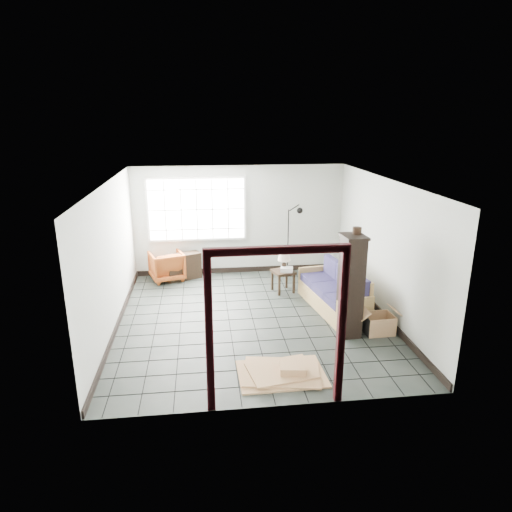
{
  "coord_description": "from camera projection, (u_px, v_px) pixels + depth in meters",
  "views": [
    {
      "loc": [
        -0.89,
        -7.88,
        3.69
      ],
      "look_at": [
        0.1,
        0.3,
        1.15
      ],
      "focal_mm": 32.0,
      "sensor_mm": 36.0,
      "label": 1
    }
  ],
  "objects": [
    {
      "name": "table_lamp",
      "position": [
        284.0,
        257.0,
        9.83
      ],
      "size": [
        0.31,
        0.31,
        0.43
      ],
      "rotation": [
        0.0,
        0.0,
        -0.1
      ],
      "color": "black",
      "rests_on": "side_table"
    },
    {
      "name": "open_box",
      "position": [
        378.0,
        324.0,
        8.07
      ],
      "size": [
        0.83,
        0.43,
        0.46
      ],
      "rotation": [
        0.0,
        0.0,
        0.05
      ],
      "color": "#A87051",
      "rests_on": "ground"
    },
    {
      "name": "cardboard_pile",
      "position": [
        283.0,
        372.0,
        6.77
      ],
      "size": [
        1.3,
        1.01,
        0.19
      ],
      "rotation": [
        0.0,
        0.0,
        -0.03
      ],
      "color": "#A87051",
      "rests_on": "ground"
    },
    {
      "name": "pot",
      "position": [
        357.0,
        231.0,
        7.61
      ],
      "size": [
        0.19,
        0.19,
        0.11
      ],
      "rotation": [
        0.0,
        0.0,
        0.3
      ],
      "color": "black",
      "rests_on": "tall_shelf"
    },
    {
      "name": "tall_shelf",
      "position": [
        351.0,
        285.0,
        7.8
      ],
      "size": [
        0.41,
        0.51,
        1.8
      ],
      "rotation": [
        0.0,
        0.0,
        0.06
      ],
      "color": "black",
      "rests_on": "ground"
    },
    {
      "name": "armchair",
      "position": [
        167.0,
        264.0,
        10.63
      ],
      "size": [
        0.89,
        0.87,
        0.74
      ],
      "primitive_type": "imported",
      "rotation": [
        0.0,
        0.0,
        3.45
      ],
      "color": "maroon",
      "rests_on": "ground"
    },
    {
      "name": "window_panel",
      "position": [
        197.0,
        209.0,
        10.64
      ],
      "size": [
        2.32,
        0.08,
        1.52
      ],
      "color": "silver",
      "rests_on": "ground"
    },
    {
      "name": "ground",
      "position": [
        253.0,
        319.0,
        8.66
      ],
      "size": [
        5.5,
        5.5,
        0.0
      ],
      "primitive_type": "plane",
      "color": "black",
      "rests_on": "ground"
    },
    {
      "name": "room_shell",
      "position": [
        252.0,
        233.0,
        8.2
      ],
      "size": [
        5.02,
        5.52,
        2.61
      ],
      "color": "#B2B8B0",
      "rests_on": "ground"
    },
    {
      "name": "side_table",
      "position": [
        283.0,
        274.0,
        9.89
      ],
      "size": [
        0.54,
        0.54,
        0.48
      ],
      "rotation": [
        0.0,
        0.0,
        0.28
      ],
      "color": "black",
      "rests_on": "ground"
    },
    {
      "name": "doorway_trim",
      "position": [
        277.0,
        309.0,
        5.7
      ],
      "size": [
        1.8,
        0.08,
        2.2
      ],
      "color": "black",
      "rests_on": "ground"
    },
    {
      "name": "futon_sofa",
      "position": [
        336.0,
        293.0,
        9.06
      ],
      "size": [
        1.02,
        2.02,
        0.86
      ],
      "rotation": [
        0.0,
        0.0,
        0.15
      ],
      "color": "olive",
      "rests_on": "ground"
    },
    {
      "name": "console_shelf",
      "position": [
        183.0,
        266.0,
        10.69
      ],
      "size": [
        0.85,
        0.6,
        0.62
      ],
      "rotation": [
        0.0,
        0.0,
        0.41
      ],
      "color": "black",
      "rests_on": "ground"
    },
    {
      "name": "floor_lamp",
      "position": [
        293.0,
        238.0,
        10.81
      ],
      "size": [
        0.53,
        0.34,
        1.72
      ],
      "rotation": [
        0.0,
        0.0,
        0.38
      ],
      "color": "black",
      "rests_on": "ground"
    },
    {
      "name": "projector",
      "position": [
        287.0,
        269.0,
        9.81
      ],
      "size": [
        0.3,
        0.27,
        0.09
      ],
      "rotation": [
        0.0,
        0.0,
        -0.28
      ],
      "color": "silver",
      "rests_on": "side_table"
    }
  ]
}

